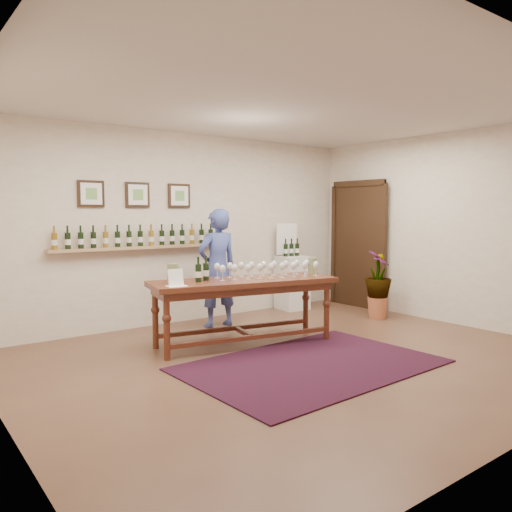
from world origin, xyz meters
TOP-DOWN VIEW (x-y plane):
  - ground at (0.00, 0.00)m, footprint 6.00×6.00m
  - room_shell at (2.11, 1.86)m, footprint 6.00×6.00m
  - rug at (-0.07, -0.28)m, footprint 2.74×1.87m
  - tasting_table at (-0.14, 0.87)m, footprint 2.40×1.19m
  - table_glasses at (0.22, 0.85)m, footprint 1.47×0.73m
  - table_bottles at (-0.64, 1.02)m, footprint 0.33×0.23m
  - pitcher_left at (-1.01, 1.07)m, footprint 0.18×0.18m
  - pitcher_right at (0.92, 0.76)m, footprint 0.17×0.17m
  - menu_card at (-1.08, 0.86)m, footprint 0.23×0.17m
  - display_pedestal at (1.85, 2.22)m, footprint 0.49×0.49m
  - pedestal_bottles at (1.82, 2.22)m, footprint 0.28×0.09m
  - info_sign at (1.82, 2.34)m, footprint 0.42×0.05m
  - potted_plant at (2.38, 0.84)m, footprint 0.67×0.67m
  - person at (0.13, 1.88)m, footprint 0.63×0.42m

SIDE VIEW (x-z plane):
  - ground at x=0.00m, z-range 0.00..0.00m
  - rug at x=-0.07m, z-range 0.00..0.01m
  - display_pedestal at x=1.85m, z-range 0.00..0.90m
  - potted_plant at x=2.38m, z-range 0.08..0.98m
  - tasting_table at x=-0.14m, z-range 0.29..1.10m
  - person at x=0.13m, z-range 0.00..1.69m
  - menu_card at x=-1.08m, z-range 0.82..1.01m
  - table_glasses at x=0.22m, z-range 0.82..1.01m
  - pitcher_right at x=0.92m, z-range 0.82..1.03m
  - pitcher_left at x=-1.01m, z-range 0.82..1.05m
  - table_bottles at x=-0.64m, z-range 0.82..1.13m
  - pedestal_bottles at x=1.82m, z-range 0.90..1.17m
  - room_shell at x=2.11m, z-range -1.88..4.12m
  - info_sign at x=1.82m, z-range 0.90..1.48m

